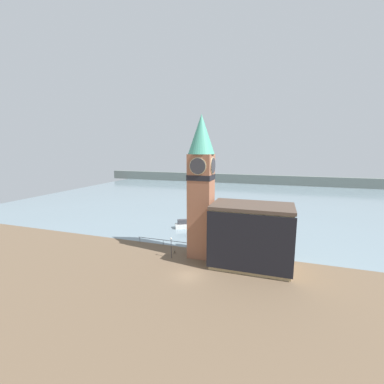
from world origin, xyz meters
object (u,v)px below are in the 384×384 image
at_px(clock_tower, 201,183).
at_px(pier_building, 251,236).
at_px(lamp_post, 171,244).
at_px(boat_near, 187,225).
at_px(mooring_bollard_near, 175,251).

bearing_deg(clock_tower, pier_building, -9.18).
distance_m(clock_tower, lamp_post, 11.80).
bearing_deg(boat_near, clock_tower, -90.16).
xyz_separation_m(clock_tower, pier_building, (8.91, -1.44, -7.99)).
height_order(boat_near, lamp_post, lamp_post).
xyz_separation_m(boat_near, mooring_bollard_near, (3.03, -15.13, -0.47)).
bearing_deg(mooring_bollard_near, boat_near, 101.32).
height_order(pier_building, lamp_post, pier_building).
distance_m(mooring_bollard_near, lamp_post, 3.15).
bearing_deg(clock_tower, mooring_bollard_near, -172.36).
bearing_deg(pier_building, clock_tower, 170.82).
relative_size(pier_building, mooring_bollard_near, 21.39).
bearing_deg(clock_tower, boat_near, 118.51).
bearing_deg(boat_near, pier_building, -72.17).
height_order(clock_tower, lamp_post, clock_tower).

